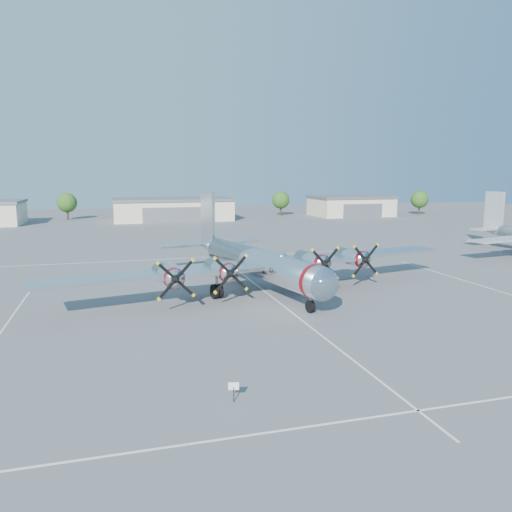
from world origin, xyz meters
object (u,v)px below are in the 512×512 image
object	(u,v)px
hangar_center	(173,209)
tree_west	(67,203)
main_bomber_b29	(255,289)
tree_far_east	(420,199)
info_placard	(234,388)
hangar_east	(351,206)
tree_east	(281,200)

from	to	relation	value
hangar_center	tree_west	xyz separation A→B (m)	(-25.00, 8.04, 1.51)
hangar_center	main_bomber_b29	bearing A→B (deg)	-90.44
tree_west	tree_far_east	world-z (taller)	same
info_placard	hangar_east	bearing A→B (deg)	73.22
hangar_east	info_placard	world-z (taller)	hangar_east
hangar_center	tree_east	xyz separation A→B (m)	(30.00, 6.04, 1.51)
tree_west	tree_far_east	size ratio (longest dim) A/B	1.00
tree_east	main_bomber_b29	bearing A→B (deg)	-110.24
tree_east	info_placard	bearing A→B (deg)	-109.78
hangar_center	tree_west	world-z (taller)	tree_west
hangar_center	tree_far_east	size ratio (longest dim) A/B	4.31
tree_far_east	tree_east	bearing A→B (deg)	168.11
tree_west	tree_east	size ratio (longest dim) A/B	1.00
hangar_center	hangar_east	bearing A→B (deg)	0.00
tree_far_east	main_bomber_b29	world-z (taller)	tree_far_east
tree_east	info_placard	world-z (taller)	tree_east
tree_west	main_bomber_b29	world-z (taller)	tree_west
tree_east	tree_far_east	world-z (taller)	same
main_bomber_b29	info_placard	distance (m)	24.94
hangar_center	info_placard	bearing A→B (deg)	-94.75
main_bomber_b29	hangar_east	bearing A→B (deg)	45.82
hangar_east	tree_west	size ratio (longest dim) A/B	3.10
hangar_center	tree_west	distance (m)	26.30
tree_west	tree_east	distance (m)	55.04
tree_east	hangar_center	bearing A→B (deg)	-168.62
tree_west	info_placard	xyz separation A→B (m)	(16.64, -108.65, -3.49)
tree_far_east	info_placard	distance (m)	124.80
hangar_east	main_bomber_b29	bearing A→B (deg)	-122.28
tree_far_east	main_bomber_b29	size ratio (longest dim) A/B	0.16
hangar_center	main_bomber_b29	xyz separation A→B (m)	(-0.59, -76.92, -2.71)
hangar_center	info_placard	world-z (taller)	hangar_center
main_bomber_b29	info_placard	bearing A→B (deg)	-120.07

